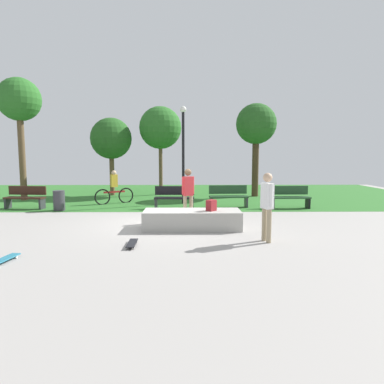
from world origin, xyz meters
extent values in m
plane|color=#9E9993|center=(0.00, 0.00, 0.00)|extent=(28.00, 28.00, 0.00)
cube|color=#2D6B28|center=(0.00, 8.07, 0.00)|extent=(26.60, 11.86, 0.01)
cube|color=#A8A59E|center=(0.94, -0.80, 0.27)|extent=(2.86, 1.06, 0.55)
cube|color=maroon|center=(1.50, -0.89, 0.71)|extent=(0.33, 0.34, 0.32)
cylinder|color=tan|center=(2.75, -2.25, 0.42)|extent=(0.12, 0.12, 0.84)
cylinder|color=tan|center=(2.83, -2.46, 0.42)|extent=(0.12, 0.12, 0.84)
cube|color=white|center=(2.79, -2.36, 1.16)|extent=(0.29, 0.37, 0.63)
cylinder|color=white|center=(2.73, -2.20, 1.19)|extent=(0.09, 0.09, 0.58)
cylinder|color=white|center=(2.85, -2.52, 1.19)|extent=(0.09, 0.09, 0.58)
sphere|color=tan|center=(2.79, -2.36, 1.62)|extent=(0.23, 0.23, 0.23)
cylinder|color=tan|center=(0.71, 0.42, 0.42)|extent=(0.12, 0.12, 0.84)
cylinder|color=tan|center=(0.92, 0.50, 0.42)|extent=(0.12, 0.12, 0.84)
cube|color=red|center=(0.82, 0.46, 1.15)|extent=(0.37, 0.30, 0.63)
cylinder|color=red|center=(0.66, 0.40, 1.18)|extent=(0.09, 0.09, 0.58)
cylinder|color=red|center=(0.98, 0.52, 1.18)|extent=(0.09, 0.09, 0.58)
sphere|color=brown|center=(0.82, 0.46, 1.61)|extent=(0.23, 0.23, 0.23)
cube|color=black|center=(-0.53, -2.71, 0.07)|extent=(0.22, 0.81, 0.02)
cylinder|color=silver|center=(-0.62, -2.44, 0.03)|extent=(0.03, 0.06, 0.06)
cylinder|color=silver|center=(-0.46, -2.43, 0.03)|extent=(0.03, 0.06, 0.06)
cylinder|color=silver|center=(-0.60, -3.00, 0.03)|extent=(0.03, 0.06, 0.06)
cylinder|color=silver|center=(-0.44, -2.99, 0.03)|extent=(0.03, 0.06, 0.06)
cube|color=teal|center=(-2.93, -3.96, 0.07)|extent=(0.32, 0.82, 0.02)
cylinder|color=silver|center=(-2.81, -3.69, 0.03)|extent=(0.04, 0.06, 0.06)
cylinder|color=silver|center=(-2.97, -3.67, 0.03)|extent=(0.04, 0.06, 0.06)
cube|color=#331E14|center=(-5.80, 2.99, 0.45)|extent=(1.64, 0.61, 0.06)
cube|color=#331E14|center=(-5.78, 3.21, 0.73)|extent=(1.60, 0.24, 0.36)
cube|color=#2D2D33|center=(-5.07, 2.91, 0.23)|extent=(0.12, 0.40, 0.45)
cube|color=#2D2D33|center=(-6.54, 3.07, 0.23)|extent=(0.12, 0.40, 0.45)
cube|color=#1E4223|center=(4.98, 2.96, 0.45)|extent=(1.61, 0.49, 0.06)
cube|color=#1E4223|center=(4.98, 3.18, 0.73)|extent=(1.60, 0.11, 0.36)
cube|color=black|center=(5.72, 2.99, 0.23)|extent=(0.09, 0.40, 0.45)
cube|color=black|center=(4.25, 2.94, 0.23)|extent=(0.09, 0.40, 0.45)
cube|color=#1E4223|center=(2.50, 3.25, 0.45)|extent=(1.62, 0.53, 0.06)
cube|color=#1E4223|center=(2.49, 3.47, 0.73)|extent=(1.60, 0.15, 0.36)
cube|color=#2D2D33|center=(3.24, 3.29, 0.23)|extent=(0.10, 0.40, 0.45)
cube|color=#2D2D33|center=(1.77, 3.21, 0.23)|extent=(0.10, 0.40, 0.45)
cube|color=black|center=(0.26, 2.87, 0.45)|extent=(1.61, 0.48, 0.06)
cube|color=black|center=(0.27, 3.09, 0.73)|extent=(1.60, 0.10, 0.36)
cube|color=#2D2D33|center=(1.00, 2.85, 0.23)|extent=(0.09, 0.40, 0.45)
cube|color=#2D2D33|center=(-0.48, 2.89, 0.23)|extent=(0.09, 0.40, 0.45)
cylinder|color=#42301E|center=(4.35, 7.11, 1.58)|extent=(0.34, 0.34, 3.15)
sphere|color=#23561E|center=(4.35, 7.11, 3.78)|extent=(2.09, 2.09, 2.09)
cylinder|color=brown|center=(-3.30, 7.70, 1.20)|extent=(0.25, 0.25, 2.40)
sphere|color=#23561E|center=(-3.30, 7.70, 3.06)|extent=(2.19, 2.19, 2.19)
cylinder|color=brown|center=(-0.68, 7.87, 1.48)|extent=(0.20, 0.20, 2.95)
sphere|color=#286623|center=(-0.68, 7.87, 3.64)|extent=(2.28, 2.28, 2.28)
cylinder|color=brown|center=(-7.11, 5.67, 2.09)|extent=(0.30, 0.30, 4.17)
sphere|color=#286623|center=(-7.11, 5.67, 4.77)|extent=(2.01, 2.01, 2.01)
cylinder|color=black|center=(0.60, 4.46, 2.02)|extent=(0.12, 0.12, 4.05)
sphere|color=silver|center=(0.60, 4.46, 4.17)|extent=(0.28, 0.28, 0.28)
cylinder|color=#333338|center=(-4.25, 2.55, 0.39)|extent=(0.44, 0.44, 0.79)
torus|color=black|center=(-2.03, 4.75, 0.33)|extent=(0.64, 0.44, 0.72)
torus|color=black|center=(-2.95, 4.15, 0.33)|extent=(0.64, 0.44, 0.72)
cube|color=#B22626|center=(-2.49, 4.45, 0.53)|extent=(0.85, 0.57, 0.08)
cube|color=gold|center=(-2.49, 4.45, 1.03)|extent=(0.33, 0.30, 0.56)
sphere|color=tan|center=(-2.49, 4.45, 1.38)|extent=(0.22, 0.22, 0.22)
camera|label=1|loc=(0.82, -10.71, 2.17)|focal=31.77mm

